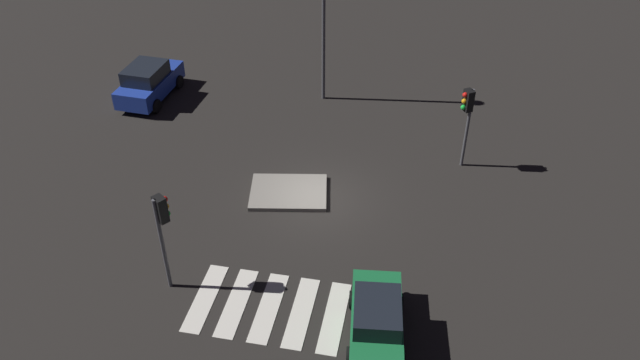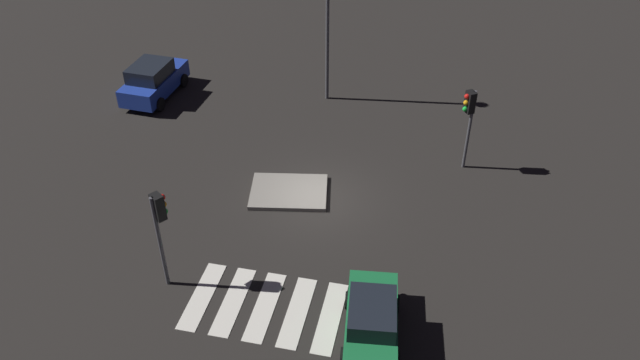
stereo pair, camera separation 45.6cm
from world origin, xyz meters
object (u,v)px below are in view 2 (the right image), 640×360
(traffic_light_south, at_px, (159,218))
(car_green, at_px, (372,320))
(traffic_island, at_px, (289,192))
(traffic_light_north, at_px, (469,111))
(car_blue, at_px, (154,80))

(traffic_light_south, bearing_deg, car_green, -61.62)
(traffic_light_south, bearing_deg, traffic_island, 10.33)
(car_green, bearing_deg, traffic_light_north, -20.30)
(traffic_light_north, distance_m, traffic_light_south, 13.69)
(traffic_light_north, xyz_separation_m, traffic_light_south, (-9.90, -9.44, 0.04))
(car_green, xyz_separation_m, traffic_light_south, (-7.39, 0.96, 2.14))
(car_blue, xyz_separation_m, traffic_light_north, (16.22, -3.23, 1.97))
(traffic_island, height_order, traffic_light_south, traffic_light_south)
(car_blue, height_order, traffic_light_north, traffic_light_north)
(car_blue, height_order, traffic_light_south, traffic_light_south)
(traffic_island, height_order, traffic_light_north, traffic_light_north)
(traffic_island, bearing_deg, car_green, -56.37)
(car_green, relative_size, traffic_light_south, 1.02)
(traffic_island, relative_size, traffic_light_north, 0.94)
(traffic_island, bearing_deg, car_blue, 143.49)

